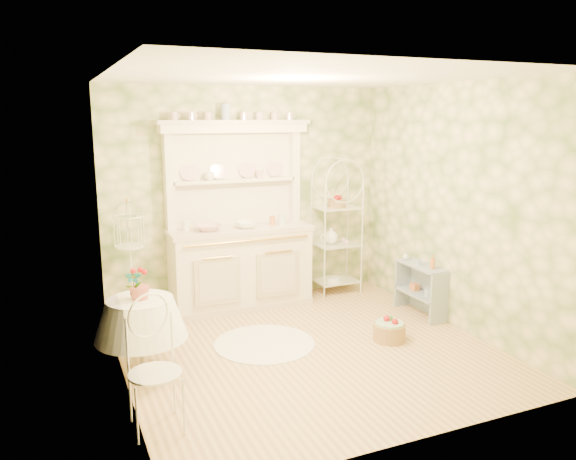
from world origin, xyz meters
name	(u,v)px	position (x,y,z in m)	size (l,w,h in m)	color
floor	(307,349)	(0.00, 0.00, 0.00)	(3.60, 3.60, 0.00)	#D5B178
ceiling	(309,76)	(0.00, 0.00, 2.70)	(3.60, 3.60, 0.00)	white
wall_left	(117,235)	(-1.80, 0.00, 1.35)	(3.60, 3.60, 0.00)	#F9E4B5
wall_right	(456,208)	(1.80, 0.00, 1.35)	(3.60, 3.60, 0.00)	#F9E4B5
wall_back	(247,196)	(0.00, 1.80, 1.35)	(3.60, 3.60, 0.00)	#F9E4B5
wall_front	(421,263)	(0.00, -1.80, 1.35)	(3.60, 3.60, 0.00)	#F9E4B5
kitchen_dresser	(240,216)	(-0.20, 1.52, 1.15)	(1.87, 0.61, 2.29)	white
bakers_rack	(337,226)	(1.17, 1.59, 0.91)	(0.57, 0.40, 1.82)	white
side_shelf	(421,292)	(1.68, 0.40, 0.28)	(0.24, 0.64, 0.55)	#93A4B7
round_table	(142,340)	(-1.62, 0.13, 0.31)	(0.57, 0.57, 0.63)	white
cafe_chair	(155,371)	(-1.68, -0.88, 0.47)	(0.43, 0.43, 0.94)	white
birdcage_stand	(131,268)	(-1.52, 1.45, 0.66)	(0.31, 0.31, 1.33)	white
floor_basket	(389,332)	(0.90, -0.13, 0.09)	(0.29, 0.29, 0.19)	#A8834F
lace_rug	(264,343)	(-0.35, 0.30, 0.00)	(1.06, 1.06, 0.01)	white
bowl_floral	(208,230)	(-0.61, 1.47, 1.02)	(0.31, 0.31, 0.08)	white
bowl_white	(246,227)	(-0.15, 1.44, 1.02)	(0.26, 0.26, 0.08)	white
cup_left	(209,178)	(-0.52, 1.68, 1.61)	(0.12, 0.12, 0.10)	white
cup_right	(260,175)	(0.12, 1.68, 1.61)	(0.11, 0.11, 0.10)	white
potted_geranium	(134,285)	(-1.67, 0.12, 0.85)	(0.14, 0.10, 0.27)	#3F7238
bottle_amber	(433,263)	(1.68, 0.20, 0.68)	(0.06, 0.06, 0.16)	#C77336
bottle_blue	(420,262)	(1.64, 0.39, 0.65)	(0.04, 0.04, 0.09)	#96A6C6
bottle_glass	(406,257)	(1.63, 0.66, 0.65)	(0.08, 0.08, 0.10)	silver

